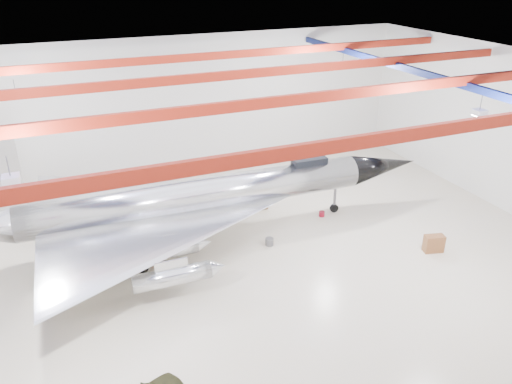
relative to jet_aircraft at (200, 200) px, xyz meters
name	(u,v)px	position (x,y,z in m)	size (l,w,h in m)	color
floor	(237,267)	(0.85, -4.07, -2.66)	(40.00, 40.00, 0.00)	beige
wall_back	(168,109)	(0.85, 10.93, 2.84)	(40.00, 40.00, 0.00)	silver
ceiling	(233,77)	(0.85, -4.07, 8.34)	(40.00, 40.00, 0.00)	#0A0F38
ceiling_structure	(233,90)	(0.85, -4.07, 7.67)	(39.50, 29.50, 1.08)	maroon
jet_aircraft	(200,200)	(0.00, 0.00, 0.00)	(29.71, 17.46, 8.10)	silver
desk	(434,244)	(12.46, -7.13, -2.12)	(1.18, 0.59, 1.08)	brown
crate_ply	(177,242)	(-1.74, -0.31, -2.45)	(0.60, 0.48, 0.42)	olive
engine_drum	(269,242)	(3.58, -2.59, -2.43)	(0.51, 0.51, 0.46)	#59595B
parts_bin	(263,206)	(5.23, 2.12, -2.46)	(0.56, 0.45, 0.39)	olive
crate_small	(121,225)	(-4.55, 3.36, -2.54)	(0.33, 0.27, 0.23)	#59595B
tool_chest	(322,214)	(8.48, -0.52, -2.48)	(0.40, 0.40, 0.36)	maroon
oil_barrel	(173,242)	(-1.93, -0.18, -2.48)	(0.50, 0.40, 0.35)	olive
spares_box	(214,192)	(2.74, 5.69, -2.49)	(0.38, 0.38, 0.34)	#59595B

